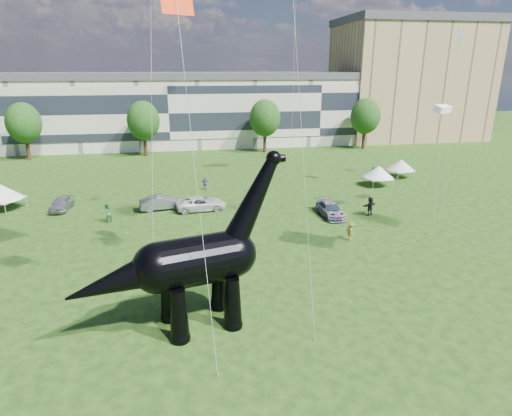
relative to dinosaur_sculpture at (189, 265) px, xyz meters
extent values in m
plane|color=#16330C|center=(6.03, -2.50, -3.80)|extent=(220.00, 220.00, 0.00)
cube|color=beige|center=(-1.97, 59.50, 2.20)|extent=(78.00, 11.00, 12.00)
cube|color=tan|center=(46.03, 62.50, 7.20)|extent=(28.00, 18.00, 22.00)
cylinder|color=#382314|center=(-23.97, 50.50, -2.20)|extent=(0.56, 0.56, 3.20)
ellipsoid|color=#14380F|center=(-23.97, 50.50, 2.52)|extent=(5.20, 5.20, 6.24)
cylinder|color=#382314|center=(-5.97, 50.50, -2.20)|extent=(0.56, 0.56, 3.20)
ellipsoid|color=#14380F|center=(-5.97, 50.50, 2.52)|extent=(5.20, 5.20, 6.24)
cylinder|color=#382314|center=(14.03, 50.50, -2.20)|extent=(0.56, 0.56, 3.20)
ellipsoid|color=#14380F|center=(14.03, 50.50, 2.52)|extent=(5.20, 5.20, 6.24)
cylinder|color=#382314|center=(32.03, 50.50, -2.20)|extent=(0.56, 0.56, 3.20)
ellipsoid|color=#14380F|center=(32.03, 50.50, 2.52)|extent=(5.20, 5.20, 6.24)
cone|color=black|center=(-0.67, -1.33, -2.27)|extent=(1.28, 1.28, 3.06)
sphere|color=black|center=(-0.67, -1.33, -3.62)|extent=(1.12, 1.12, 1.12)
cone|color=black|center=(-1.23, 0.84, -2.27)|extent=(1.28, 1.28, 3.06)
sphere|color=black|center=(-1.23, 0.84, -3.62)|extent=(1.12, 1.12, 1.12)
cone|color=black|center=(2.28, -0.57, -2.27)|extent=(1.28, 1.28, 3.06)
sphere|color=black|center=(2.28, -0.57, -3.62)|extent=(1.12, 1.12, 1.12)
cone|color=black|center=(1.72, 1.60, -2.27)|extent=(1.28, 1.28, 3.06)
sphere|color=black|center=(1.72, 1.60, -3.62)|extent=(1.12, 1.12, 1.12)
cylinder|color=black|center=(0.43, 0.11, 0.17)|extent=(4.83, 3.73, 2.75)
sphere|color=black|center=(-1.64, -0.42, 0.17)|extent=(2.75, 2.75, 2.75)
sphere|color=black|center=(2.50, 0.64, 0.17)|extent=(2.65, 2.65, 2.65)
cone|color=black|center=(3.70, 0.96, 3.12)|extent=(4.10, 2.44, 5.39)
sphere|color=black|center=(4.90, 1.27, 5.46)|extent=(0.86, 0.86, 0.86)
cylinder|color=black|center=(5.20, 1.34, 5.41)|extent=(0.80, 0.61, 0.45)
cone|color=black|center=(-3.68, -0.95, -0.17)|extent=(5.75, 3.42, 2.99)
imported|color=#ADACB1|center=(-12.57, 23.23, -3.11)|extent=(2.00, 4.20, 1.39)
imported|color=slate|center=(-2.44, 21.63, -3.07)|extent=(4.64, 2.31, 1.46)
imported|color=silver|center=(1.58, 20.67, -3.09)|extent=(5.34, 2.85, 1.43)
imported|color=#595960|center=(14.04, 16.59, -3.13)|extent=(2.12, 4.73, 1.35)
cube|color=white|center=(23.60, 26.43, -2.76)|extent=(3.00, 3.00, 0.11)
cone|color=white|center=(23.60, 26.43, -2.00)|extent=(3.80, 3.80, 1.42)
cylinder|color=#999999|center=(22.35, 25.03, -3.28)|extent=(0.06, 0.06, 1.04)
cylinder|color=#999999|center=(25.00, 25.18, -3.28)|extent=(0.06, 0.06, 1.04)
cylinder|color=#999999|center=(22.20, 27.68, -3.28)|extent=(0.06, 0.06, 1.04)
cylinder|color=#999999|center=(24.84, 27.83, -3.28)|extent=(0.06, 0.06, 1.04)
cube|color=silver|center=(28.37, 29.86, -2.78)|extent=(3.20, 3.20, 0.11)
cone|color=silver|center=(28.37, 29.86, -2.04)|extent=(4.05, 4.05, 1.39)
cylinder|color=#999999|center=(27.31, 28.36, -3.29)|extent=(0.06, 0.06, 1.02)
cylinder|color=#999999|center=(29.86, 28.79, -3.29)|extent=(0.06, 0.06, 1.02)
cylinder|color=#999999|center=(26.88, 30.92, -3.29)|extent=(0.06, 0.06, 1.02)
cylinder|color=#999999|center=(29.44, 31.35, -3.29)|extent=(0.06, 0.06, 1.02)
cube|color=silver|center=(-18.37, 24.28, -2.68)|extent=(4.01, 4.01, 0.12)
cone|color=silver|center=(-18.37, 24.28, -1.87)|extent=(5.08, 5.08, 1.52)
cylinder|color=#999999|center=(-17.65, 22.41, -3.24)|extent=(0.06, 0.06, 1.11)
cylinder|color=#999999|center=(-19.10, 26.15, -3.24)|extent=(0.06, 0.06, 1.11)
cylinder|color=#999999|center=(-16.50, 25.01, -3.24)|extent=(0.06, 0.06, 1.11)
imported|color=maroon|center=(2.89, 6.06, -2.93)|extent=(0.58, 0.86, 1.73)
imported|color=olive|center=(13.65, 10.44, -3.00)|extent=(0.85, 1.16, 1.60)
imported|color=#2F5A77|center=(24.21, 29.33, -2.92)|extent=(0.69, 0.77, 1.77)
imported|color=#58377C|center=(2.45, 28.30, -3.01)|extent=(0.99, 0.62, 1.58)
imported|color=#34823C|center=(-7.35, 18.50, -2.85)|extent=(1.13, 1.16, 1.89)
imported|color=black|center=(17.99, 16.24, -2.86)|extent=(1.83, 1.19, 1.89)
plane|color=blue|center=(29.82, 23.31, 13.47)|extent=(1.25, 1.33, 1.44)
cube|color=white|center=(23.87, 15.36, 6.54)|extent=(2.10, 1.74, 0.79)
camera|label=1|loc=(-0.02, -21.41, 10.25)|focal=30.00mm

